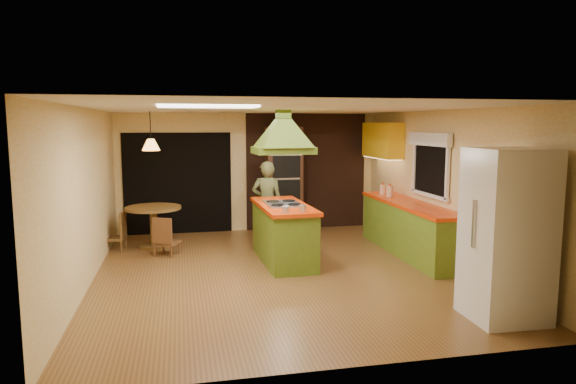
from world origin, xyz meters
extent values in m
plane|color=brown|center=(0.00, 0.00, 0.00)|extent=(6.50, 6.50, 0.00)
plane|color=beige|center=(0.00, 3.25, 1.25)|extent=(5.50, 0.00, 5.50)
plane|color=beige|center=(0.00, -3.25, 1.25)|extent=(5.50, 0.00, 5.50)
plane|color=beige|center=(-2.75, 0.00, 1.25)|extent=(0.00, 6.50, 6.50)
plane|color=beige|center=(2.75, 0.00, 1.25)|extent=(0.00, 6.50, 6.50)
plane|color=silver|center=(0.00, 0.00, 2.50)|extent=(6.50, 6.50, 0.00)
cube|color=#381E14|center=(1.25, 3.23, 1.25)|extent=(2.64, 0.03, 2.50)
cube|color=black|center=(-1.50, 3.23, 1.05)|extent=(2.20, 0.03, 2.10)
cube|color=olive|center=(2.45, 0.60, 0.43)|extent=(0.58, 3.00, 0.86)
cube|color=#E53807|center=(2.45, 0.60, 0.89)|extent=(0.62, 3.05, 0.06)
cube|color=yellow|center=(2.57, 2.20, 1.95)|extent=(0.34, 1.40, 0.70)
cube|color=black|center=(2.72, 0.40, 1.55)|extent=(0.03, 1.16, 0.96)
cube|color=white|center=(2.67, 0.40, 2.02)|extent=(0.10, 1.35, 0.22)
cube|color=white|center=(-1.10, -1.20, 2.48)|extent=(1.20, 0.60, 0.03)
cube|color=#59731C|center=(0.20, 0.59, 0.45)|extent=(0.77, 1.87, 0.90)
cube|color=red|center=(0.20, 0.59, 0.93)|extent=(0.83, 1.95, 0.06)
cube|color=silver|center=(0.20, 0.59, 0.97)|extent=(0.58, 0.83, 0.02)
cube|color=#4B6519|center=(0.20, 0.59, 1.85)|extent=(0.98, 0.73, 0.11)
pyramid|color=#4B6519|center=(0.20, 0.59, 2.35)|extent=(0.98, 0.73, 0.45)
cube|color=#4B6519|center=(0.20, 0.59, 2.43)|extent=(0.22, 0.22, 0.14)
imported|color=#4C502A|center=(0.15, 1.90, 0.79)|extent=(0.65, 0.51, 1.59)
cube|color=white|center=(2.22, -2.44, 1.00)|extent=(0.85, 0.80, 2.00)
cube|color=#4A2817|center=(0.69, 2.95, 1.11)|extent=(0.76, 0.61, 2.22)
cube|color=black|center=(0.69, 2.65, 1.41)|extent=(0.57, 0.05, 0.45)
cube|color=black|center=(0.69, 2.65, 0.91)|extent=(0.57, 0.05, 0.45)
cylinder|color=brown|center=(-1.96, 2.07, 0.74)|extent=(1.02, 1.02, 0.05)
cylinder|color=brown|center=(-1.96, 2.07, 0.38)|extent=(0.14, 0.14, 0.71)
cylinder|color=brown|center=(-1.96, 2.07, 0.03)|extent=(0.57, 0.57, 0.05)
cone|color=#FF9E3F|center=(-1.96, 2.07, 1.90)|extent=(0.43, 0.43, 0.21)
cylinder|color=#F3E1C3|center=(2.40, 1.36, 1.02)|extent=(0.15, 0.15, 0.20)
cylinder|color=#FBEACA|center=(2.40, 1.70, 1.01)|extent=(0.17, 0.17, 0.18)
cylinder|color=#FFEACD|center=(2.40, 1.39, 0.99)|extent=(0.14, 0.14, 0.14)
camera|label=1|loc=(-1.46, -7.59, 2.27)|focal=32.00mm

